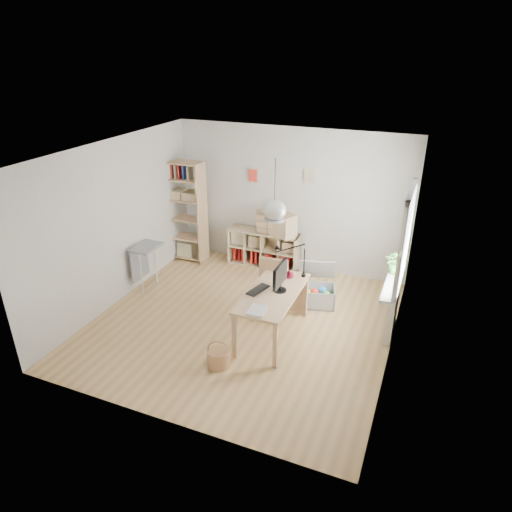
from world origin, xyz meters
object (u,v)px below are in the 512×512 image
at_px(storage_chest, 316,291).
at_px(monitor, 280,276).
at_px(cube_shelf, 263,250).
at_px(desk, 273,297).
at_px(chair, 270,286).
at_px(drawer_chest, 277,223).
at_px(tall_bookshelf, 185,207).

distance_m(storage_chest, monitor, 1.39).
xyz_separation_m(cube_shelf, monitor, (1.10, -2.16, 0.69)).
xyz_separation_m(desk, storage_chest, (0.35, 1.19, -0.44)).
bearing_deg(cube_shelf, storage_chest, -37.21).
relative_size(desk, storage_chest, 1.77).
bearing_deg(cube_shelf, chair, -65.40).
distance_m(desk, chair, 0.54).
relative_size(desk, drawer_chest, 2.02).
bearing_deg(drawer_chest, desk, -49.78).
xyz_separation_m(desk, tall_bookshelf, (-2.59, 1.95, 0.43)).
relative_size(storage_chest, drawer_chest, 1.14).
bearing_deg(monitor, chair, 126.40).
bearing_deg(monitor, storage_chest, 76.48).
xyz_separation_m(cube_shelf, drawer_chest, (0.28, -0.04, 0.63)).
relative_size(cube_shelf, tall_bookshelf, 0.70).
relative_size(cube_shelf, chair, 1.45).
bearing_deg(tall_bookshelf, monitor, -35.15).
bearing_deg(tall_bookshelf, chair, -31.78).
distance_m(tall_bookshelf, monitor, 3.26).
distance_m(desk, monitor, 0.35).
xyz_separation_m(desk, drawer_chest, (-0.74, 2.19, 0.28)).
xyz_separation_m(tall_bookshelf, chair, (2.36, -1.46, -0.54)).
height_order(chair, storage_chest, chair).
bearing_deg(monitor, cube_shelf, 117.22).
xyz_separation_m(cube_shelf, storage_chest, (1.37, -1.04, -0.08)).
bearing_deg(desk, monitor, 42.65).
bearing_deg(storage_chest, cube_shelf, 127.62).
xyz_separation_m(chair, storage_chest, (0.57, 0.70, -0.33)).
bearing_deg(chair, storage_chest, 48.46).
bearing_deg(tall_bookshelf, cube_shelf, 10.19).
height_order(storage_chest, drawer_chest, drawer_chest).
xyz_separation_m(chair, drawer_chest, (-0.52, 1.70, 0.38)).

